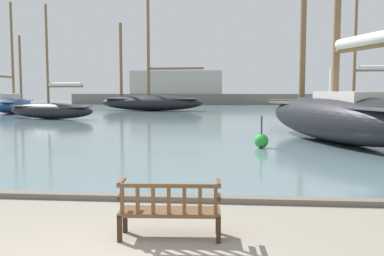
% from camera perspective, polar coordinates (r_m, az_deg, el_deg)
% --- Properties ---
extents(harbor_water, '(100.00, 80.00, 0.08)m').
position_cam_1_polar(harbor_water, '(49.04, 3.11, 2.45)').
color(harbor_water, slate).
rests_on(harbor_water, ground).
extents(quay_edge_kerb, '(40.00, 0.30, 0.12)m').
position_cam_1_polar(quay_edge_kerb, '(9.27, -6.01, -9.21)').
color(quay_edge_kerb, '#675F54').
rests_on(quay_edge_kerb, ground).
extents(park_bench, '(1.63, 0.61, 0.92)m').
position_cam_1_polar(park_bench, '(6.88, -2.97, -10.77)').
color(park_bench, '#322113').
rests_on(park_bench, ground).
extents(sailboat_centre_channel, '(7.76, 3.70, 8.77)m').
position_cam_1_polar(sailboat_centre_channel, '(34.94, -18.30, 2.37)').
color(sailboat_centre_channel, black).
rests_on(sailboat_centre_channel, harbor_water).
extents(sailboat_outer_port, '(6.33, 11.84, 13.04)m').
position_cam_1_polar(sailboat_outer_port, '(19.55, 18.95, 1.91)').
color(sailboat_outer_port, black).
rests_on(sailboat_outer_port, harbor_water).
extents(sailboat_nearest_port, '(4.08, 9.37, 10.74)m').
position_cam_1_polar(sailboat_nearest_port, '(45.68, -22.72, 3.05)').
color(sailboat_nearest_port, navy).
rests_on(sailboat_nearest_port, harbor_water).
extents(sailboat_far_starboard, '(13.14, 3.71, 12.56)m').
position_cam_1_polar(sailboat_far_starboard, '(39.89, 21.14, 2.98)').
color(sailboat_far_starboard, navy).
rests_on(sailboat_far_starboard, harbor_water).
extents(sailboat_nearest_starboard, '(11.56, 4.37, 13.63)m').
position_cam_1_polar(sailboat_nearest_starboard, '(46.26, -5.49, 3.63)').
color(sailboat_nearest_starboard, black).
rests_on(sailboat_nearest_starboard, harbor_water).
extents(channel_buoy, '(0.55, 0.55, 1.25)m').
position_cam_1_polar(channel_buoy, '(16.90, 9.24, -1.68)').
color(channel_buoy, green).
rests_on(channel_buoy, harbor_water).
extents(far_breakwater, '(45.45, 2.40, 5.44)m').
position_cam_1_polar(far_breakwater, '(65.44, 1.83, 4.66)').
color(far_breakwater, slate).
rests_on(far_breakwater, ground).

